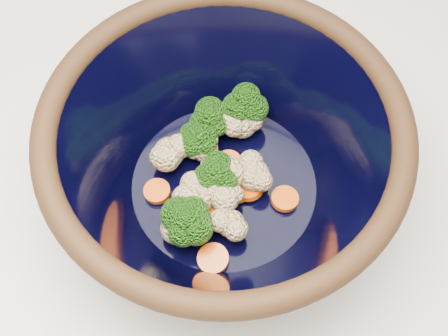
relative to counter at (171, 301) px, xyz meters
name	(u,v)px	position (x,y,z in m)	size (l,w,h in m)	color
counter	(171,301)	(0.00, 0.00, 0.00)	(1.20, 1.20, 0.90)	white
mixing_bowl	(224,161)	(0.09, 0.02, 0.53)	(0.37, 0.37, 0.14)	black
vegetable_pile	(214,165)	(0.08, 0.03, 0.50)	(0.14, 0.18, 0.05)	#608442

